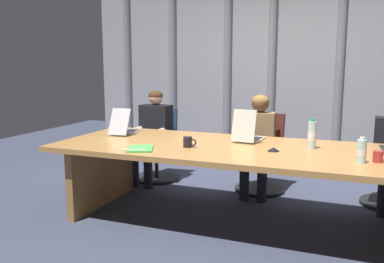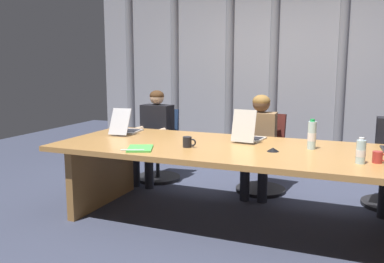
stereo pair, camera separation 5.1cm
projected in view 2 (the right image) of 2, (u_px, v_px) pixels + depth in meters
ground_plane at (235, 223)px, 4.00m from camera, size 11.49×11.49×0.00m
conference_table at (237, 163)px, 3.91m from camera, size 3.52×1.35×0.75m
curtain_backdrop at (281, 80)px, 5.79m from camera, size 5.74×0.17×2.61m
laptop_left_end at (126, 128)px, 4.65m from camera, size 0.26×0.49×0.29m
laptop_left_mid at (249, 135)px, 4.17m from camera, size 0.28×0.44×0.33m
office_chair_left_end at (159, 153)px, 5.53m from camera, size 0.60×0.60×0.93m
office_chair_left_mid at (262, 162)px, 5.00m from camera, size 0.60×0.60×0.93m
person_left_end at (154, 131)px, 5.33m from camera, size 0.43×0.56×1.19m
person_left_mid at (259, 138)px, 4.81m from camera, size 0.39×0.56×1.17m
water_bottle_primary at (361, 152)px, 3.22m from camera, size 0.07×0.07×0.21m
water_bottle_secondary at (312, 135)px, 3.77m from camera, size 0.08×0.08×0.28m
coffee_mug_near at (378, 157)px, 3.25m from camera, size 0.12×0.08×0.09m
coffee_mug_far at (188, 142)px, 3.86m from camera, size 0.13×0.08×0.10m
conference_mic_left_side at (273, 150)px, 3.68m from camera, size 0.11×0.11×0.03m
spiral_notepad at (140, 148)px, 3.77m from camera, size 0.32×0.37×0.03m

